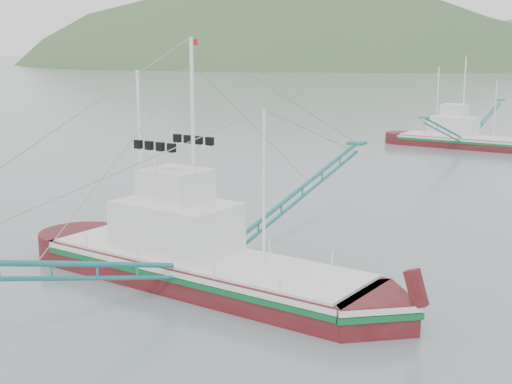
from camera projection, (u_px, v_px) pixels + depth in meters
The scene contains 4 objects.
ground at pixel (197, 277), 34.99m from camera, with size 1200.00×1200.00×0.00m, color slate.
main_boat at pixel (200, 246), 33.56m from camera, with size 17.37×30.67×12.45m.
bg_boat_far at pixel (464, 134), 79.18m from camera, with size 15.17×26.96×10.93m.
headland_left at pixel (278, 64), 428.88m from camera, with size 448.00×308.00×210.00m, color #36562C.
Camera 1 is at (18.69, -27.86, 11.17)m, focal length 50.00 mm.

